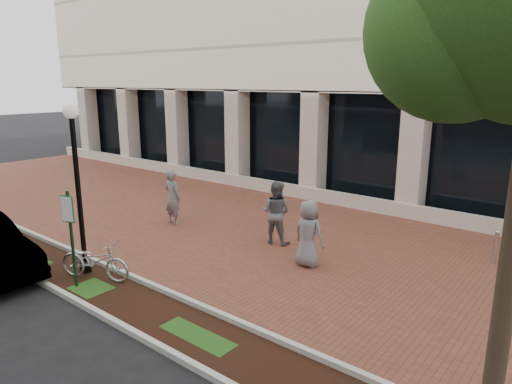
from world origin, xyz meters
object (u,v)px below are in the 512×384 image
Objects in this scene: locked_bicycle at (95,261)px; pedestrian_right at (308,233)px; lamppost at (77,180)px; pedestrian_left at (173,197)px; parking_sign at (70,227)px; pedestrian_mid at (276,212)px; bollard at (496,247)px.

locked_bicycle is 5.21m from pedestrian_right.
locked_bicycle is (0.59, -0.08, -1.86)m from lamppost.
pedestrian_left reaches higher than pedestrian_right.
lamppost is at bearing 117.40° from parking_sign.
lamppost reaches higher than locked_bicycle.
pedestrian_mid is 5.81m from bollard.
pedestrian_right is 1.90× the size of bollard.
pedestrian_mid is at bearing 54.08° from parking_sign.
parking_sign is 5.63m from pedestrian_right.
bollard is (3.68, 3.13, -0.40)m from pedestrian_right.
pedestrian_left is at bearing 1.73° from locked_bicycle.
parking_sign reaches higher than pedestrian_left.
parking_sign is at bearing 59.67° from pedestrian_mid.
pedestrian_right is at bearing 43.11° from lamppost.
pedestrian_mid is at bearing -44.18° from locked_bicycle.
locked_bicycle is 1.05× the size of pedestrian_right.
parking_sign reaches higher than locked_bicycle.
bollard is at bearing 29.74° from parking_sign.
parking_sign is 1.22m from lamppost.
parking_sign is 10.42m from bollard.
lamppost is 4.53× the size of bollard.
pedestrian_mid is 1.07× the size of pedestrian_right.
pedestrian_right is 4.85m from bollard.
bollard is at bearing -68.60° from locked_bicycle.
lamppost reaches higher than pedestrian_right.
parking_sign is at bearing 114.15° from pedestrian_left.
parking_sign is at bearing -133.47° from bollard.
pedestrian_mid reaches higher than pedestrian_left.
pedestrian_mid is (2.41, 4.63, -1.41)m from lamppost.
locked_bicycle is at bearing 116.66° from pedestrian_left.
parking_sign is 5.57m from pedestrian_mid.
lamppost is 4.40m from pedestrian_left.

